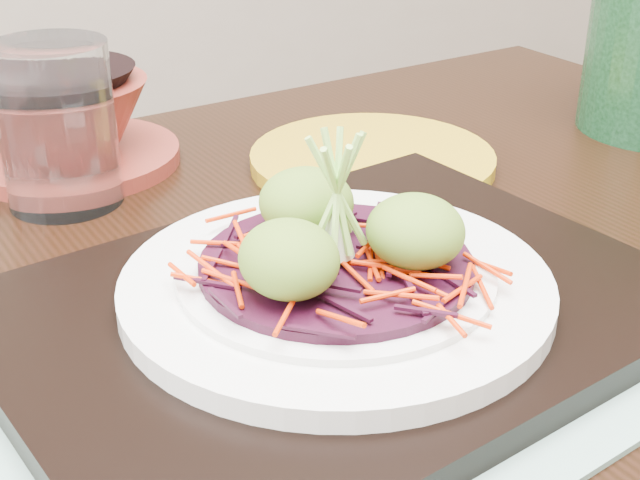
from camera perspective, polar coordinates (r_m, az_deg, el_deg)
name	(u,v)px	position (r m, az deg, el deg)	size (l,w,h in m)	color
dining_table	(261,457)	(0.54, -3.80, -13.70)	(1.18, 0.86, 0.69)	black
placemat	(336,324)	(0.49, 1.02, -5.42)	(0.41, 0.32, 0.00)	gray
serving_tray	(336,309)	(0.48, 1.02, -4.44)	(0.36, 0.27, 0.02)	black
white_plate	(336,284)	(0.48, 1.04, -2.83)	(0.23, 0.23, 0.02)	white
cabbage_bed	(336,265)	(0.47, 1.05, -1.59)	(0.15, 0.15, 0.01)	black
carrot_julienne	(336,253)	(0.47, 1.06, -0.82)	(0.18, 0.18, 0.01)	red
guacamole_scoops	(337,230)	(0.46, 1.11, 0.63)	(0.13, 0.11, 0.04)	#5B7B25
scallion_garnish	(337,199)	(0.45, 1.09, 2.66)	(0.05, 0.05, 0.08)	#94D053
water_glass	(57,125)	(0.64, -16.48, 7.05)	(0.08, 0.08, 0.11)	white
terracotta_bowl_set	(73,128)	(0.72, -15.55, 6.94)	(0.20, 0.20, 0.07)	maroon
yellow_plate	(372,159)	(0.70, 3.37, 5.18)	(0.19, 0.19, 0.01)	#A37D12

